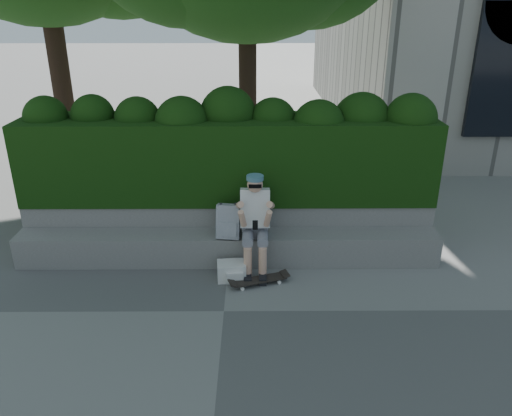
{
  "coord_description": "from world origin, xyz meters",
  "views": [
    {
      "loc": [
        0.36,
        -5.13,
        3.53
      ],
      "look_at": [
        0.4,
        1.0,
        0.95
      ],
      "focal_mm": 35.0,
      "sensor_mm": 36.0,
      "label": 1
    }
  ],
  "objects_px": {
    "backpack_plaid": "(229,221)",
    "backpack_ground": "(232,271)",
    "skateboard": "(259,280)",
    "person": "(255,219)"
  },
  "relations": [
    {
      "from": "backpack_plaid",
      "to": "backpack_ground",
      "type": "height_order",
      "value": "backpack_plaid"
    },
    {
      "from": "skateboard",
      "to": "backpack_plaid",
      "type": "relative_size",
      "value": 1.6
    },
    {
      "from": "skateboard",
      "to": "backpack_ground",
      "type": "distance_m",
      "value": 0.4
    },
    {
      "from": "backpack_ground",
      "to": "backpack_plaid",
      "type": "bearing_deg",
      "value": 91.73
    },
    {
      "from": "person",
      "to": "skateboard",
      "type": "xyz_separation_m",
      "value": [
        0.05,
        -0.44,
        -0.69
      ]
    },
    {
      "from": "backpack_plaid",
      "to": "backpack_ground",
      "type": "relative_size",
      "value": 1.25
    },
    {
      "from": "person",
      "to": "backpack_ground",
      "type": "xyz_separation_m",
      "value": [
        -0.32,
        -0.3,
        -0.63
      ]
    },
    {
      "from": "person",
      "to": "skateboard",
      "type": "relative_size",
      "value": 1.82
    },
    {
      "from": "person",
      "to": "skateboard",
      "type": "bearing_deg",
      "value": -83.47
    },
    {
      "from": "skateboard",
      "to": "backpack_plaid",
      "type": "height_order",
      "value": "backpack_plaid"
    }
  ]
}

